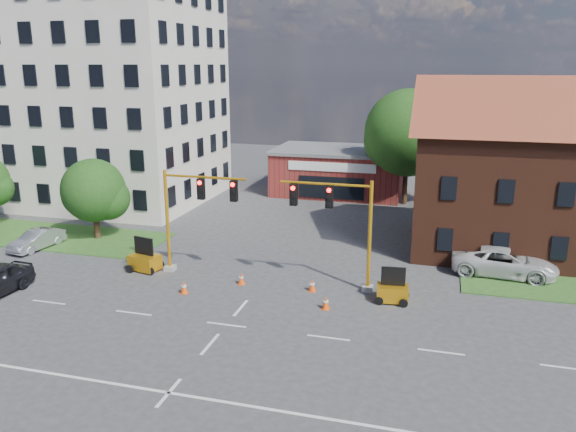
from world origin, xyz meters
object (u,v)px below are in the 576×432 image
object	(u,v)px
signal_mast_east	(340,221)
pickup_white	(504,262)
trailer_west	(145,261)
signal_mast_west	(192,210)
trailer_east	(393,291)

from	to	relation	value
signal_mast_east	pickup_white	size ratio (longest dim) A/B	1.03
trailer_west	signal_mast_west	bearing A→B (deg)	20.31
trailer_west	trailer_east	size ratio (longest dim) A/B	1.09
trailer_west	trailer_east	distance (m)	14.92
signal_mast_west	signal_mast_east	world-z (taller)	same
trailer_west	pickup_white	bearing A→B (deg)	26.27
signal_mast_east	trailer_west	bearing A→B (deg)	-178.06
trailer_west	pickup_white	distance (m)	21.49
signal_mast_west	trailer_east	xyz separation A→B (m)	(11.80, -1.13, -3.34)
signal_mast_east	trailer_east	xyz separation A→B (m)	(3.09, -1.13, -3.34)
signal_mast_west	pickup_white	xyz separation A→B (m)	(17.81, 4.54, -3.09)
trailer_east	trailer_west	bearing A→B (deg)	171.34
trailer_east	pickup_white	xyz separation A→B (m)	(6.01, 5.67, 0.25)
signal_mast_east	pickup_white	world-z (taller)	signal_mast_east
signal_mast_west	signal_mast_east	size ratio (longest dim) A/B	1.00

